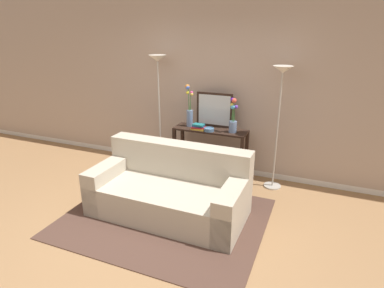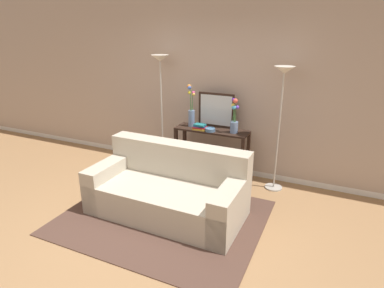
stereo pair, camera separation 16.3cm
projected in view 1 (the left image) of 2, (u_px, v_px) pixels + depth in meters
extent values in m
cube|color=#9E754C|center=(136.00, 238.00, 3.85)|extent=(16.00, 16.00, 0.02)
cube|color=white|center=(204.00, 163.00, 5.81)|extent=(12.00, 0.15, 0.09)
cube|color=#B29E8E|center=(205.00, 80.00, 5.31)|extent=(12.00, 0.14, 2.84)
cube|color=#51382D|center=(165.00, 218.00, 4.22)|extent=(2.50, 1.99, 0.01)
cube|color=#BCB29E|center=(168.00, 200.00, 4.23)|extent=(1.99, 0.98, 0.42)
cube|color=#BCB29E|center=(179.00, 159.00, 4.39)|extent=(1.99, 0.28, 0.46)
cube|color=#BCB29E|center=(112.00, 182.00, 4.53)|extent=(0.25, 0.96, 0.60)
cube|color=#BCB29E|center=(233.00, 208.00, 3.88)|extent=(0.25, 0.96, 0.60)
cube|color=black|center=(211.00, 130.00, 5.11)|extent=(1.16, 0.37, 0.03)
cube|color=black|center=(210.00, 168.00, 5.33)|extent=(1.07, 0.31, 0.01)
cube|color=black|center=(175.00, 153.00, 5.31)|extent=(0.05, 0.05, 0.79)
cube|color=black|center=(241.00, 163.00, 4.91)|extent=(0.05, 0.05, 0.79)
cube|color=black|center=(183.00, 146.00, 5.59)|extent=(0.05, 0.05, 0.79)
cube|color=black|center=(246.00, 156.00, 5.19)|extent=(0.05, 0.05, 0.79)
cylinder|color=#B7B2A8|center=(161.00, 166.00, 5.74)|extent=(0.26, 0.26, 0.02)
cylinder|color=#B7B2A8|center=(159.00, 117.00, 5.43)|extent=(0.02, 0.02, 1.79)
cone|color=silver|center=(157.00, 58.00, 5.11)|extent=(0.28, 0.28, 0.10)
cylinder|color=#B7B2A8|center=(272.00, 186.00, 5.05)|extent=(0.26, 0.26, 0.02)
cylinder|color=#B7B2A8|center=(277.00, 133.00, 4.75)|extent=(0.02, 0.02, 1.71)
cone|color=silver|center=(283.00, 70.00, 4.45)|extent=(0.28, 0.28, 0.10)
cube|color=black|center=(214.00, 110.00, 5.14)|extent=(0.59, 0.02, 0.54)
cube|color=silver|center=(214.00, 110.00, 5.14)|extent=(0.52, 0.01, 0.47)
cylinder|color=#6B84AD|center=(190.00, 118.00, 5.21)|extent=(0.10, 0.10, 0.26)
cylinder|color=#3D7538|center=(191.00, 102.00, 5.12)|extent=(0.03, 0.03, 0.28)
sphere|color=#E74593|center=(192.00, 93.00, 5.09)|extent=(0.05, 0.05, 0.05)
cylinder|color=#3D7538|center=(191.00, 102.00, 5.12)|extent=(0.01, 0.02, 0.25)
sphere|color=gold|center=(192.00, 94.00, 5.08)|extent=(0.05, 0.05, 0.05)
cylinder|color=#3D7538|center=(189.00, 99.00, 5.10)|extent=(0.02, 0.03, 0.38)
sphere|color=#CA7C34|center=(187.00, 87.00, 5.03)|extent=(0.08, 0.08, 0.08)
cylinder|color=#3D7538|center=(189.00, 99.00, 5.10)|extent=(0.04, 0.04, 0.37)
sphere|color=#466FD9|center=(188.00, 87.00, 5.03)|extent=(0.07, 0.07, 0.07)
cylinder|color=#3D7538|center=(189.00, 102.00, 5.11)|extent=(0.03, 0.03, 0.28)
sphere|color=yellow|center=(187.00, 93.00, 5.06)|extent=(0.05, 0.05, 0.05)
cylinder|color=#6B84AD|center=(233.00, 127.00, 4.92)|extent=(0.12, 0.12, 0.17)
cylinder|color=#3D7538|center=(235.00, 114.00, 4.85)|extent=(0.01, 0.03, 0.23)
sphere|color=#673DC2|center=(236.00, 107.00, 4.80)|extent=(0.05, 0.05, 0.05)
cylinder|color=#3D7538|center=(233.00, 114.00, 4.84)|extent=(0.04, 0.01, 0.23)
sphere|color=#4CAFD9|center=(233.00, 107.00, 4.78)|extent=(0.07, 0.07, 0.07)
cylinder|color=#3D7538|center=(233.00, 113.00, 4.84)|extent=(0.02, 0.02, 0.26)
sphere|color=#DCCD4C|center=(232.00, 105.00, 4.78)|extent=(0.05, 0.05, 0.05)
cylinder|color=#3D7538|center=(233.00, 111.00, 4.85)|extent=(0.03, 0.04, 0.32)
sphere|color=#4D17C0|center=(232.00, 99.00, 4.81)|extent=(0.05, 0.05, 0.05)
cylinder|color=#3D7538|center=(234.00, 111.00, 4.82)|extent=(0.02, 0.01, 0.32)
sphere|color=#D95240|center=(234.00, 101.00, 4.74)|extent=(0.07, 0.07, 0.07)
cylinder|color=#4C7093|center=(209.00, 130.00, 4.99)|extent=(0.16, 0.16, 0.04)
torus|color=#4C7093|center=(209.00, 128.00, 4.98)|extent=(0.16, 0.16, 0.01)
cube|color=gold|center=(199.00, 129.00, 5.07)|extent=(0.22, 0.15, 0.02)
cube|color=maroon|center=(199.00, 127.00, 5.07)|extent=(0.21, 0.15, 0.02)
cube|color=navy|center=(198.00, 126.00, 5.06)|extent=(0.19, 0.14, 0.02)
cube|color=#1E7075|center=(199.00, 125.00, 5.05)|extent=(0.18, 0.13, 0.03)
cube|color=gold|center=(184.00, 169.00, 5.53)|extent=(0.03, 0.15, 0.13)
cube|color=#2D2D33|center=(186.00, 169.00, 5.52)|extent=(0.05, 0.13, 0.11)
cube|color=#236033|center=(188.00, 170.00, 5.51)|extent=(0.02, 0.15, 0.11)
cube|color=#B77F33|center=(189.00, 170.00, 5.49)|extent=(0.02, 0.17, 0.12)
cube|color=maroon|center=(191.00, 171.00, 5.49)|extent=(0.03, 0.16, 0.10)
cube|color=silver|center=(193.00, 171.00, 5.47)|extent=(0.05, 0.17, 0.10)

